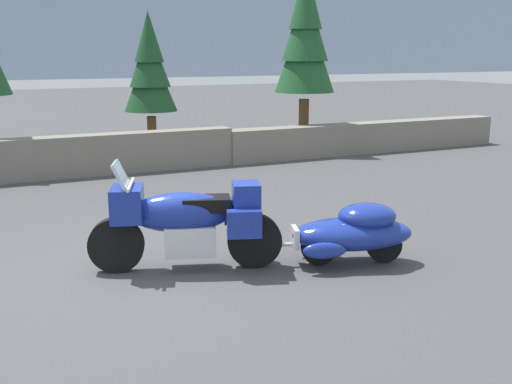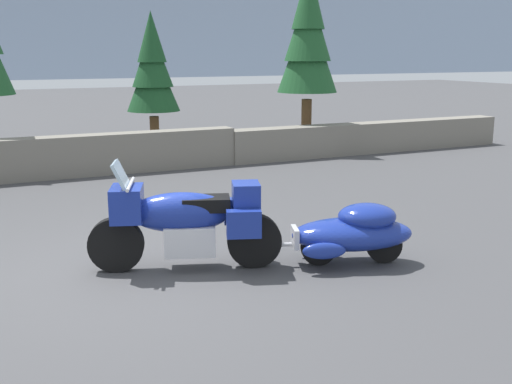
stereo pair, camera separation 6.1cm
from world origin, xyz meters
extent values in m
plane|color=#424244|center=(0.00, 0.00, 0.00)|extent=(80.00, 80.00, 0.00)
cube|color=slate|center=(0.00, 6.25, 0.43)|extent=(8.00, 0.49, 0.86)
cube|color=slate|center=(8.00, 6.25, 0.39)|extent=(8.00, 0.57, 0.78)
cylinder|color=black|center=(-0.07, 0.08, 0.33)|extent=(0.67, 0.35, 0.66)
cylinder|color=black|center=(1.48, -0.47, 0.33)|extent=(0.67, 0.35, 0.66)
cube|color=silver|center=(0.75, -0.21, 0.38)|extent=(0.71, 0.62, 0.36)
ellipsoid|color=navy|center=(0.66, -0.18, 0.71)|extent=(1.28, 0.82, 0.48)
cube|color=navy|center=(0.07, 0.03, 0.83)|extent=(0.51, 0.61, 0.40)
cube|color=#9EB7C6|center=(0.02, 0.04, 1.16)|extent=(0.32, 0.48, 0.34)
cube|color=black|center=(0.94, -0.28, 0.81)|extent=(0.65, 0.53, 0.16)
cube|color=navy|center=(1.39, -0.44, 0.91)|extent=(0.44, 0.48, 0.28)
cube|color=navy|center=(1.24, -0.71, 0.63)|extent=(0.43, 0.28, 0.32)
cube|color=navy|center=(1.44, -0.14, 0.63)|extent=(0.43, 0.28, 0.32)
cylinder|color=silver|center=(0.12, 0.01, 1.06)|extent=(0.27, 0.67, 0.04)
cylinder|color=silver|center=(-0.02, 0.06, 0.58)|extent=(0.26, 0.15, 0.54)
cylinder|color=black|center=(2.23, -0.74, 0.22)|extent=(0.45, 0.24, 0.44)
cylinder|color=black|center=(3.01, -1.02, 0.22)|extent=(0.45, 0.24, 0.44)
ellipsoid|color=navy|center=(2.62, -0.88, 0.38)|extent=(1.64, 1.14, 0.40)
ellipsoid|color=navy|center=(2.79, -0.94, 0.60)|extent=(0.87, 0.77, 0.32)
cube|color=silver|center=(1.95, -0.64, 0.36)|extent=(0.16, 0.32, 0.24)
ellipsoid|color=navy|center=(2.13, -1.04, 0.28)|extent=(0.54, 0.31, 0.20)
ellipsoid|color=navy|center=(2.34, -0.44, 0.28)|extent=(0.54, 0.31, 0.20)
cylinder|color=silver|center=(1.58, -0.51, 0.27)|extent=(0.68, 0.28, 0.05)
cylinder|color=brown|center=(6.52, 7.09, 0.69)|extent=(0.27, 0.27, 1.38)
cone|color=#1E5128|center=(6.52, 7.09, 2.64)|extent=(1.54, 1.54, 2.17)
cone|color=#1E5128|center=(6.52, 7.09, 3.30)|extent=(1.20, 1.20, 1.90)
cylinder|color=brown|center=(2.66, 7.90, 0.51)|extent=(0.23, 0.23, 1.02)
cone|color=#194723|center=(2.66, 7.90, 1.96)|extent=(1.29, 1.29, 1.61)
cone|color=#194723|center=(2.66, 7.90, 2.45)|extent=(1.00, 1.00, 1.41)
cone|color=#194723|center=(2.66, 7.90, 2.93)|extent=(0.71, 0.71, 1.21)
camera|label=1|loc=(-1.60, -6.93, 2.56)|focal=43.25mm
camera|label=2|loc=(-1.54, -6.95, 2.56)|focal=43.25mm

